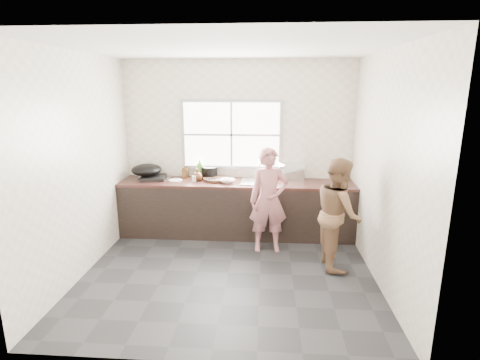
# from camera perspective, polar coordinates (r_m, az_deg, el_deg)

# --- Properties ---
(floor) EXTENTS (3.60, 3.20, 0.01)m
(floor) POSITION_cam_1_polar(r_m,az_deg,el_deg) (4.88, -1.77, -13.99)
(floor) COLOR #272729
(floor) RESTS_ON ground
(ceiling) EXTENTS (3.60, 3.20, 0.01)m
(ceiling) POSITION_cam_1_polar(r_m,az_deg,el_deg) (4.33, -2.05, 19.58)
(ceiling) COLOR silver
(ceiling) RESTS_ON wall_back
(wall_back) EXTENTS (3.60, 0.01, 2.70)m
(wall_back) POSITION_cam_1_polar(r_m,az_deg,el_deg) (5.98, -0.31, 5.03)
(wall_back) COLOR beige
(wall_back) RESTS_ON ground
(wall_left) EXTENTS (0.01, 3.20, 2.70)m
(wall_left) POSITION_cam_1_polar(r_m,az_deg,el_deg) (4.93, -23.27, 1.94)
(wall_left) COLOR beige
(wall_left) RESTS_ON ground
(wall_right) EXTENTS (0.01, 3.20, 2.70)m
(wall_right) POSITION_cam_1_polar(r_m,az_deg,el_deg) (4.59, 21.15, 1.30)
(wall_right) COLOR silver
(wall_right) RESTS_ON ground
(wall_front) EXTENTS (3.60, 0.01, 2.70)m
(wall_front) POSITION_cam_1_polar(r_m,az_deg,el_deg) (2.87, -5.20, -5.06)
(wall_front) COLOR beige
(wall_front) RESTS_ON ground
(cabinet) EXTENTS (3.60, 0.62, 0.82)m
(cabinet) POSITION_cam_1_polar(r_m,az_deg,el_deg) (5.90, -0.53, -4.52)
(cabinet) COLOR black
(cabinet) RESTS_ON floor
(countertop) EXTENTS (3.60, 0.64, 0.04)m
(countertop) POSITION_cam_1_polar(r_m,az_deg,el_deg) (5.77, -0.54, -0.47)
(countertop) COLOR #341A15
(countertop) RESTS_ON cabinet
(sink) EXTENTS (0.55, 0.45, 0.02)m
(sink) POSITION_cam_1_polar(r_m,az_deg,el_deg) (5.75, 2.94, -0.29)
(sink) COLOR silver
(sink) RESTS_ON countertop
(faucet) EXTENTS (0.02, 0.02, 0.30)m
(faucet) POSITION_cam_1_polar(r_m,az_deg,el_deg) (5.91, 3.00, 1.55)
(faucet) COLOR silver
(faucet) RESTS_ON countertop
(window_frame) EXTENTS (1.60, 0.05, 1.10)m
(window_frame) POSITION_cam_1_polar(r_m,az_deg,el_deg) (5.94, -1.29, 6.92)
(window_frame) COLOR #9EA0A5
(window_frame) RESTS_ON wall_back
(window_glazing) EXTENTS (1.50, 0.01, 1.00)m
(window_glazing) POSITION_cam_1_polar(r_m,az_deg,el_deg) (5.92, -1.31, 6.89)
(window_glazing) COLOR white
(window_glazing) RESTS_ON window_frame
(woman) EXTENTS (0.54, 0.38, 1.39)m
(woman) POSITION_cam_1_polar(r_m,az_deg,el_deg) (5.27, 4.38, -3.61)
(woman) COLOR #B86E71
(woman) RESTS_ON floor
(person_side) EXTENTS (0.59, 0.73, 1.43)m
(person_side) POSITION_cam_1_polar(r_m,az_deg,el_deg) (4.96, 14.76, -4.90)
(person_side) COLOR brown
(person_side) RESTS_ON floor
(cutting_board) EXTENTS (0.44, 0.44, 0.04)m
(cutting_board) POSITION_cam_1_polar(r_m,az_deg,el_deg) (5.87, -3.68, 0.14)
(cutting_board) COLOR black
(cutting_board) RESTS_ON countertop
(cleaver) EXTENTS (0.19, 0.15, 0.01)m
(cleaver) POSITION_cam_1_polar(r_m,az_deg,el_deg) (5.78, -4.20, 0.15)
(cleaver) COLOR silver
(cleaver) RESTS_ON cutting_board
(bowl_mince) EXTENTS (0.27, 0.27, 0.06)m
(bowl_mince) POSITION_cam_1_polar(r_m,az_deg,el_deg) (5.71, -1.96, -0.13)
(bowl_mince) COLOR white
(bowl_mince) RESTS_ON countertop
(bowl_crabs) EXTENTS (0.20, 0.20, 0.06)m
(bowl_crabs) POSITION_cam_1_polar(r_m,az_deg,el_deg) (5.56, 3.72, -0.55)
(bowl_crabs) COLOR white
(bowl_crabs) RESTS_ON countertop
(bowl_held) EXTENTS (0.21, 0.21, 0.06)m
(bowl_held) POSITION_cam_1_polar(r_m,az_deg,el_deg) (5.54, 4.12, -0.58)
(bowl_held) COLOR white
(bowl_held) RESTS_ON countertop
(black_pot) EXTENTS (0.26, 0.26, 0.18)m
(black_pot) POSITION_cam_1_polar(r_m,az_deg,el_deg) (6.02, -4.67, 1.18)
(black_pot) COLOR black
(black_pot) RESTS_ON countertop
(plate_food) EXTENTS (0.27, 0.27, 0.02)m
(plate_food) POSITION_cam_1_polar(r_m,az_deg,el_deg) (5.91, -9.79, -0.05)
(plate_food) COLOR silver
(plate_food) RESTS_ON countertop
(bottle_green) EXTENTS (0.15, 0.15, 0.32)m
(bottle_green) POSITION_cam_1_polar(r_m,az_deg,el_deg) (6.03, -6.14, 1.86)
(bottle_green) COLOR #3C802A
(bottle_green) RESTS_ON countertop
(bottle_brown_tall) EXTENTS (0.09, 0.09, 0.19)m
(bottle_brown_tall) POSITION_cam_1_polar(r_m,az_deg,el_deg) (6.09, -8.37, 1.28)
(bottle_brown_tall) COLOR #513114
(bottle_brown_tall) RESTS_ON countertop
(bottle_brown_short) EXTENTS (0.16, 0.16, 0.18)m
(bottle_brown_short) POSITION_cam_1_polar(r_m,az_deg,el_deg) (5.84, -6.50, 0.73)
(bottle_brown_short) COLOR #482712
(bottle_brown_short) RESTS_ON countertop
(glass_jar) EXTENTS (0.08, 0.08, 0.10)m
(glass_jar) POSITION_cam_1_polar(r_m,az_deg,el_deg) (5.81, -7.00, 0.20)
(glass_jar) COLOR white
(glass_jar) RESTS_ON countertop
(burner) EXTENTS (0.42, 0.42, 0.06)m
(burner) POSITION_cam_1_polar(r_m,az_deg,el_deg) (6.07, -13.04, 0.34)
(burner) COLOR black
(burner) RESTS_ON countertop
(wok) EXTENTS (0.50, 0.50, 0.18)m
(wok) POSITION_cam_1_polar(r_m,az_deg,el_deg) (6.10, -14.05, 1.52)
(wok) COLOR black
(wok) RESTS_ON burner
(dish_rack) EXTENTS (0.42, 0.36, 0.26)m
(dish_rack) POSITION_cam_1_polar(r_m,az_deg,el_deg) (5.96, 7.77, 1.36)
(dish_rack) COLOR silver
(dish_rack) RESTS_ON countertop
(pot_lid_left) EXTENTS (0.28, 0.28, 0.01)m
(pot_lid_left) POSITION_cam_1_polar(r_m,az_deg,el_deg) (6.23, -14.21, 0.42)
(pot_lid_left) COLOR #B5B6BD
(pot_lid_left) RESTS_ON countertop
(pot_lid_right) EXTENTS (0.30, 0.30, 0.01)m
(pot_lid_right) POSITION_cam_1_polar(r_m,az_deg,el_deg) (6.10, -11.71, 0.27)
(pot_lid_right) COLOR silver
(pot_lid_right) RESTS_ON countertop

